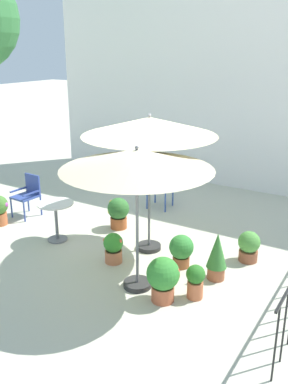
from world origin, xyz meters
name	(u,v)px	position (x,y,z in m)	size (l,w,h in m)	color
ground_plane	(134,243)	(0.00, 0.00, 0.00)	(60.00, 60.00, 0.00)	beige
villa_facade	(226,81)	(0.00, 4.33, 2.70)	(10.27, 0.30, 5.39)	white
patio_umbrella_0	(149,128)	(0.37, -0.07, 2.25)	(2.31, 2.31, 2.48)	#2D2D2D
patio_umbrella_1	(137,161)	(0.89, -1.28, 2.01)	(2.21, 2.21, 2.24)	#2D2D2D
cafe_table_0	(56,215)	(-1.32, -0.67, 0.53)	(0.68, 0.68, 0.76)	silver
patio_chair_0	(156,183)	(-0.60, 1.89, 0.56)	(0.54, 0.54, 0.99)	#314E9E
patio_chair_1	(28,193)	(-2.72, -0.02, 0.52)	(0.48, 0.53, 0.90)	#344999
potted_plant_0	(181,250)	(1.17, -0.36, 0.31)	(0.41, 0.41, 0.57)	#98532F
potted_plant_2	(195,280)	(1.78, -1.10, 0.29)	(0.28, 0.28, 0.53)	#C36841
potted_plant_3	(249,246)	(2.07, 0.43, 0.28)	(0.38, 0.38, 0.55)	brown
potted_plant_4	(217,255)	(1.83, -0.43, 0.42)	(0.33, 0.33, 0.80)	#A1593B
potted_plant_5	(118,212)	(-0.66, 0.42, 0.35)	(0.44, 0.44, 0.65)	#AA542B
potted_plant_6	(113,247)	(0.11, -0.83, 0.28)	(0.35, 0.34, 0.53)	#C26E47
potted_plant_7	(163,277)	(1.41, -1.41, 0.38)	(0.49, 0.49, 0.69)	#B45B3A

